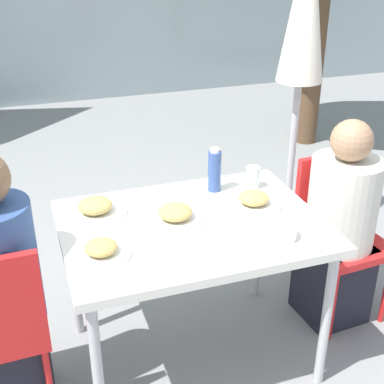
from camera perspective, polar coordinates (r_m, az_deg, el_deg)
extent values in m
plane|color=gray|center=(2.79, 0.00, -16.89)|extent=(24.00, 24.00, 0.00)
cube|color=silver|center=(2.35, 0.00, -3.72)|extent=(1.13, 0.83, 0.04)
cylinder|color=#B7B7B7|center=(2.22, -10.01, -18.74)|extent=(0.04, 0.04, 0.72)
cylinder|color=#B7B7B7|center=(2.50, 14.10, -13.14)|extent=(0.04, 0.04, 0.72)
cylinder|color=#B7B7B7|center=(2.76, -12.52, -8.62)|extent=(0.04, 0.04, 0.72)
cylinder|color=#B7B7B7|center=(2.99, 7.03, -5.17)|extent=(0.04, 0.04, 0.72)
cylinder|color=red|center=(2.69, -15.86, -14.37)|extent=(0.03, 0.03, 0.41)
cube|color=black|center=(2.54, -18.26, -16.86)|extent=(0.30, 0.30, 0.45)
cube|color=red|center=(2.91, 15.98, -5.39)|extent=(0.43, 0.43, 0.04)
cube|color=red|center=(2.93, 14.37, 0.14)|extent=(0.40, 0.07, 0.42)
cylinder|color=red|center=(2.84, 14.77, -11.68)|extent=(0.03, 0.03, 0.41)
cylinder|color=red|center=(3.23, 16.04, -6.68)|extent=(0.03, 0.03, 0.41)
cylinder|color=red|center=(3.05, 10.96, -8.20)|extent=(0.03, 0.03, 0.41)
cube|color=black|center=(2.99, 14.73, -8.96)|extent=(0.34, 0.34, 0.45)
cylinder|color=beige|center=(2.76, 15.80, -1.17)|extent=(0.35, 0.35, 0.46)
sphere|color=#9E7556|center=(2.63, 16.68, 5.28)|extent=(0.20, 0.20, 0.20)
cylinder|color=#333333|center=(3.75, 9.89, -4.32)|extent=(0.36, 0.36, 0.05)
cylinder|color=#BCBCBC|center=(3.36, 11.19, 10.26)|extent=(0.04, 0.04, 2.02)
cylinder|color=white|center=(2.35, -1.78, -2.94)|extent=(0.28, 0.28, 0.01)
ellipsoid|color=tan|center=(2.33, -1.80, -2.14)|extent=(0.15, 0.15, 0.06)
cylinder|color=white|center=(2.14, -9.63, -6.57)|extent=(0.24, 0.24, 0.01)
ellipsoid|color=tan|center=(2.12, -9.70, -5.83)|extent=(0.13, 0.13, 0.05)
cylinder|color=white|center=(2.49, 6.57, -1.34)|extent=(0.25, 0.25, 0.01)
ellipsoid|color=tan|center=(2.47, 6.61, -0.63)|extent=(0.14, 0.14, 0.06)
cylinder|color=white|center=(2.44, -10.22, -2.20)|extent=(0.28, 0.28, 0.01)
ellipsoid|color=tan|center=(2.43, -10.29, -1.42)|extent=(0.15, 0.15, 0.06)
cylinder|color=#334C8E|center=(2.59, 2.42, 2.21)|extent=(0.06, 0.06, 0.20)
cylinder|color=white|center=(2.54, 2.47, 4.47)|extent=(0.04, 0.04, 0.02)
cylinder|color=silver|center=(2.65, 6.51, 1.55)|extent=(0.07, 0.07, 0.11)
cylinder|color=white|center=(2.25, 9.03, -4.15)|extent=(0.17, 0.17, 0.05)
cylinder|color=brown|center=(5.24, 12.86, 14.14)|extent=(0.20, 0.20, 1.72)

